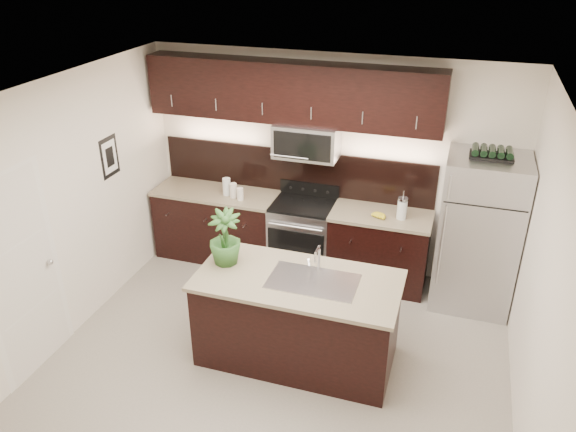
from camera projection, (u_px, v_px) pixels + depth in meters
The scene contains 12 objects.
ground at pixel (279, 356), 5.75m from camera, with size 4.50×4.50×0.00m, color gray.
room_walls at pixel (265, 208), 4.99m from camera, with size 4.52×4.02×2.71m.
counter_run at pixel (287, 234), 7.10m from camera, with size 3.51×0.65×0.94m.
upper_fixtures at pixel (293, 102), 6.47m from camera, with size 3.49×0.40×1.66m.
island at pixel (297, 319), 5.55m from camera, with size 1.96×0.96×0.94m.
sink_faucet at pixel (313, 279), 5.30m from camera, with size 0.84×0.50×0.28m.
refrigerator at pixel (478, 233), 6.25m from camera, with size 0.86×0.78×1.79m, color #B2B2B7.
wine_rack at pixel (492, 153), 5.82m from camera, with size 0.44×0.27×0.10m.
plant at pixel (225, 237), 5.48m from camera, with size 0.32×0.32×0.57m, color #295221.
canisters at pixel (232, 189), 6.97m from camera, with size 0.31×0.18×0.22m.
french_press at pixel (402, 209), 6.41m from camera, with size 0.12×0.12×0.34m.
bananas at pixel (376, 214), 6.51m from camera, with size 0.18×0.14×0.06m, color gold.
Camera 1 is at (1.45, -4.25, 3.87)m, focal length 35.00 mm.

